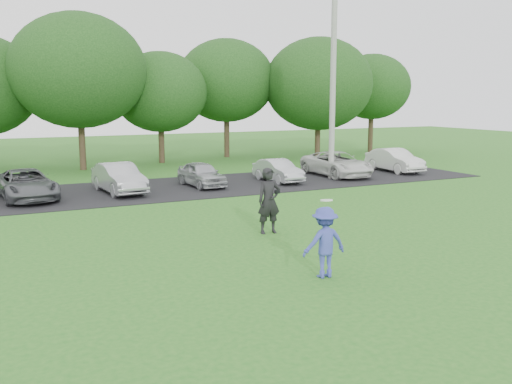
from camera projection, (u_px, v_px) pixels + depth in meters
ground at (319, 266)px, 13.86m from camera, size 100.00×100.00×0.00m
parking_lot at (162, 189)px, 25.38m from camera, size 32.00×6.50×0.03m
utility_pole at (333, 77)px, 27.77m from camera, size 0.28×0.28×10.06m
frisbee_player at (325, 242)px, 12.90m from camera, size 1.08×0.68×1.85m
camera_bystander at (269, 201)px, 17.05m from camera, size 0.76×0.53×1.98m
parked_cars at (126, 178)px, 24.47m from camera, size 28.25×5.09×1.26m
tree_row at (137, 82)px, 33.87m from camera, size 42.39×9.85×8.64m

